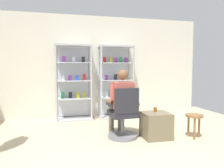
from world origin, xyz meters
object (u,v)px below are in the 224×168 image
(display_cabinet_left, at_px, (74,82))
(wooden_stool, at_px, (194,119))
(office_chair, at_px, (124,118))
(seated_shopkeeper, at_px, (121,99))
(storage_crate, at_px, (156,125))
(tea_glass, at_px, (155,109))
(display_cabinet_right, at_px, (115,81))

(display_cabinet_left, distance_m, wooden_stool, 2.98)
(office_chair, bearing_deg, seated_shopkeeper, 94.36)
(storage_crate, bearing_deg, seated_shopkeeper, 156.19)
(office_chair, relative_size, storage_crate, 1.92)
(office_chair, distance_m, wooden_stool, 1.33)
(storage_crate, distance_m, tea_glass, 0.30)
(storage_crate, relative_size, wooden_stool, 1.12)
(display_cabinet_left, relative_size, wooden_stool, 4.26)
(display_cabinet_left, height_order, tea_glass, display_cabinet_left)
(display_cabinet_left, bearing_deg, tea_glass, -50.18)
(display_cabinet_left, bearing_deg, storage_crate, -52.08)
(display_cabinet_right, bearing_deg, office_chair, -99.08)
(seated_shopkeeper, bearing_deg, display_cabinet_right, 79.55)
(display_cabinet_left, bearing_deg, office_chair, -64.42)
(seated_shopkeeper, xyz_separation_m, tea_glass, (0.64, -0.18, -0.19))
(display_cabinet_right, xyz_separation_m, wooden_stool, (1.03, -2.00, -0.61))
(tea_glass, bearing_deg, display_cabinet_right, 101.38)
(seated_shopkeeper, relative_size, storage_crate, 2.58)
(office_chair, height_order, wooden_stool, office_chair)
(display_cabinet_right, distance_m, office_chair, 1.84)
(seated_shopkeeper, xyz_separation_m, wooden_stool, (1.32, -0.43, -0.36))
(display_cabinet_right, relative_size, seated_shopkeeper, 1.47)
(display_cabinet_left, bearing_deg, wooden_stool, -43.13)
(display_cabinet_left, relative_size, storage_crate, 3.80)
(display_cabinet_right, relative_size, wooden_stool, 4.26)
(display_cabinet_right, relative_size, tea_glass, 22.45)
(display_cabinet_right, bearing_deg, seated_shopkeeper, -100.45)
(seated_shopkeeper, distance_m, tea_glass, 0.69)
(display_cabinet_left, relative_size, seated_shopkeeper, 1.47)
(office_chair, distance_m, tea_glass, 0.64)
(display_cabinet_left, xyz_separation_m, wooden_stool, (2.13, -1.99, -0.61))
(display_cabinet_right, bearing_deg, display_cabinet_left, -179.95)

